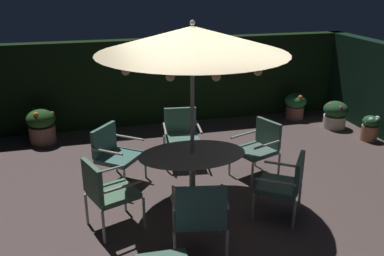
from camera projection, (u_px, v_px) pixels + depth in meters
The scene contains 14 objects.
ground_plane at pixel (211, 200), 6.18m from camera, with size 8.59×7.53×0.02m, color #51403F.
hedge_backdrop_rear at pixel (163, 81), 9.14m from camera, with size 8.59×0.30×1.84m, color black.
patio_dining_table at pixel (192, 165), 6.02m from camera, with size 1.55×1.04×0.73m.
patio_umbrella at pixel (192, 40), 5.41m from camera, with size 2.54×2.54×2.57m.
patio_chair_north at pixel (260, 145), 6.76m from camera, with size 0.78×0.75×0.91m.
patio_chair_northeast at pixel (182, 133), 7.27m from camera, with size 0.69×0.70×0.93m.
patio_chair_east at pixel (114, 151), 6.53m from camera, with size 0.86×0.87×0.91m.
patio_chair_southeast at pixel (106, 190), 5.28m from camera, with size 0.75×0.73×0.97m.
patio_chair_south at pixel (200, 213), 4.75m from camera, with size 0.72×0.69×0.99m.
patio_chair_southwest at pixel (286, 182), 5.58m from camera, with size 0.80×0.81×0.90m.
potted_plant_right_near at pixel (295, 105), 9.52m from camera, with size 0.49×0.49×0.59m.
potted_plant_right_far at pixel (42, 125), 8.13m from camera, with size 0.55×0.55×0.69m.
potted_plant_left_far at pixel (335, 114), 8.97m from camera, with size 0.50×0.50×0.58m.
potted_plant_back_left at pixel (370, 127), 8.30m from camera, with size 0.33×0.32×0.50m.
Camera 1 is at (-1.65, -5.18, 3.13)m, focal length 39.26 mm.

